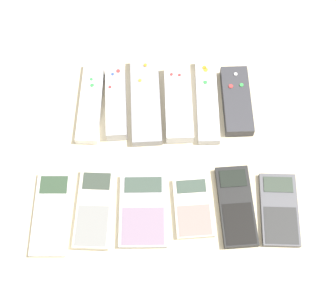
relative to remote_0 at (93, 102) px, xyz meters
name	(u,v)px	position (x,y,z in m)	size (l,w,h in m)	color
ground_plane	(168,160)	(0.15, -0.13, -0.01)	(3.00, 3.00, 0.00)	beige
remote_0	(93,102)	(0.00, 0.00, 0.00)	(0.05, 0.19, 0.02)	white
remote_1	(118,102)	(0.05, 0.00, 0.00)	(0.05, 0.16, 0.03)	#B7B7BC
remote_2	(148,100)	(0.11, 0.00, 0.00)	(0.07, 0.20, 0.02)	gray
remote_3	(181,102)	(0.18, -0.01, 0.00)	(0.06, 0.18, 0.03)	silver
remote_4	(209,100)	(0.24, 0.00, 0.00)	(0.04, 0.19, 0.02)	#B7B7BC
remote_5	(239,101)	(0.30, 0.00, 0.00)	(0.06, 0.15, 0.03)	#333338
calculator_0	(54,213)	(-0.06, -0.24, 0.00)	(0.07, 0.16, 0.01)	silver
calculator_1	(97,208)	(0.02, -0.23, 0.00)	(0.07, 0.15, 0.02)	beige
calculator_2	(146,210)	(0.11, -0.23, 0.00)	(0.09, 0.14, 0.01)	#B2B2B7
calculator_3	(196,207)	(0.20, -0.23, 0.00)	(0.08, 0.12, 0.01)	beige
calculator_4	(239,206)	(0.28, -0.23, 0.00)	(0.07, 0.16, 0.02)	black
calculator_5	(282,209)	(0.36, -0.23, 0.00)	(0.07, 0.14, 0.01)	#4C4C51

